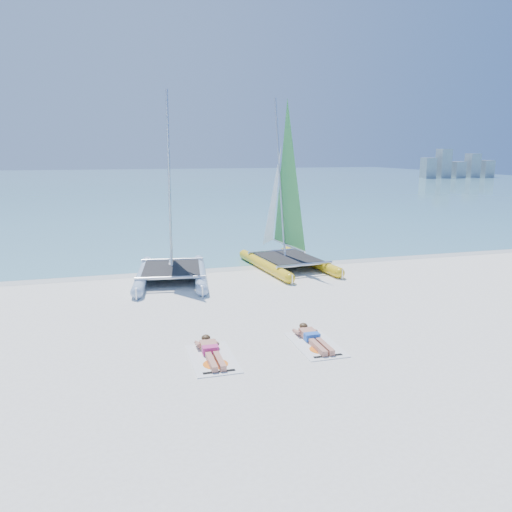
{
  "coord_description": "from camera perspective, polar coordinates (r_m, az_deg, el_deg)",
  "views": [
    {
      "loc": [
        -4.37,
        -13.72,
        4.62
      ],
      "look_at": [
        -0.13,
        1.2,
        1.34
      ],
      "focal_mm": 35.0,
      "sensor_mm": 36.0,
      "label": 1
    }
  ],
  "objects": [
    {
      "name": "ground",
      "position": [
        15.12,
        1.73,
        -5.87
      ],
      "size": [
        140.0,
        140.0,
        0.0
      ],
      "primitive_type": "plane",
      "color": "white",
      "rests_on": "ground"
    },
    {
      "name": "towel_b",
      "position": [
        12.39,
        6.81,
        -10.0
      ],
      "size": [
        1.0,
        1.85,
        0.02
      ],
      "primitive_type": "cube",
      "color": "white",
      "rests_on": "ground"
    },
    {
      "name": "sea",
      "position": [
        76.98,
        -12.7,
        8.19
      ],
      "size": [
        140.0,
        115.0,
        0.01
      ],
      "primitive_type": "cube",
      "color": "#6FA8BA",
      "rests_on": "ground"
    },
    {
      "name": "distant_skyline",
      "position": [
        95.47,
        21.95,
        9.46
      ],
      "size": [
        14.0,
        2.0,
        5.0
      ],
      "color": "#98A1A7",
      "rests_on": "ground"
    },
    {
      "name": "sunbather_a",
      "position": [
        11.71,
        -5.19,
        -10.73
      ],
      "size": [
        0.37,
        1.73,
        0.26
      ],
      "color": "tan",
      "rests_on": "towel_a"
    },
    {
      "name": "catamaran_blue",
      "position": [
        18.23,
        -9.8,
        3.84
      ],
      "size": [
        3.17,
        5.48,
        7.07
      ],
      "rotation": [
        0.0,
        0.0,
        -0.14
      ],
      "color": "#A4BED7",
      "rests_on": "ground"
    },
    {
      "name": "sunbather_b",
      "position": [
        12.51,
        6.48,
        -9.23
      ],
      "size": [
        0.37,
        1.73,
        0.26
      ],
      "color": "tan",
      "rests_on": "towel_b"
    },
    {
      "name": "wet_sand_strip",
      "position": [
        20.24,
        -2.96,
        -1.27
      ],
      "size": [
        140.0,
        1.4,
        0.01
      ],
      "primitive_type": "cube",
      "color": "silver",
      "rests_on": "ground"
    },
    {
      "name": "catamaran_yellow",
      "position": [
        20.24,
        3.08,
        5.01
      ],
      "size": [
        2.99,
        5.57,
        6.95
      ],
      "rotation": [
        0.0,
        0.0,
        0.11
      ],
      "color": "gold",
      "rests_on": "ground"
    },
    {
      "name": "towel_a",
      "position": [
        11.58,
        -5.0,
        -11.58
      ],
      "size": [
        1.0,
        1.85,
        0.02
      ],
      "primitive_type": "cube",
      "color": "white",
      "rests_on": "ground"
    }
  ]
}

